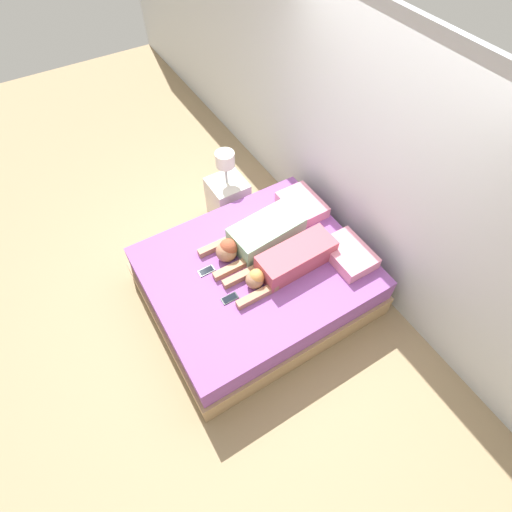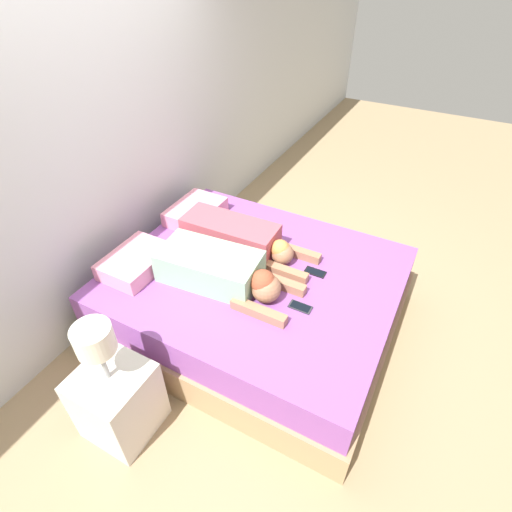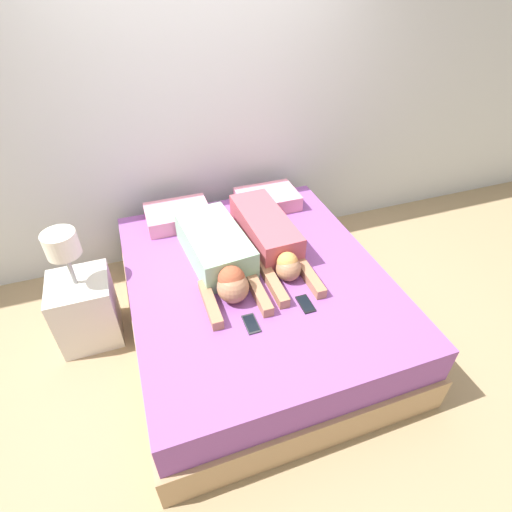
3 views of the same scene
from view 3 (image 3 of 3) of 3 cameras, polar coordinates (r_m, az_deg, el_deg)
name	(u,v)px [view 3 (image 3 of 3)]	position (r m, az deg, el deg)	size (l,w,h in m)	color
ground_plane	(256,325)	(3.21, 0.00, -9.88)	(12.00, 12.00, 0.00)	#9E8460
wall_back	(207,111)	(3.48, -7.06, 19.83)	(12.00, 0.06, 2.60)	silver
bed	(256,301)	(3.01, 0.00, -6.43)	(1.80, 2.13, 0.56)	tan
pillow_head_left	(178,215)	(3.36, -11.07, 5.72)	(0.51, 0.37, 0.13)	pink
pillow_head_right	(267,199)	(3.52, 1.64, 8.12)	(0.51, 0.37, 0.13)	pink
person_left	(218,253)	(2.82, -5.40, 0.36)	(0.45, 1.07, 0.24)	#8CBF99
person_right	(269,236)	(2.98, 1.86, 2.91)	(0.33, 1.12, 0.23)	#B24C59
cell_phone_left	(251,324)	(2.47, -0.71, -9.65)	(0.08, 0.16, 0.01)	#2D2D33
cell_phone_right	(306,304)	(2.61, 7.09, -6.81)	(0.08, 0.16, 0.01)	black
nightstand	(84,305)	(3.18, -23.31, -6.45)	(0.42, 0.42, 0.95)	beige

